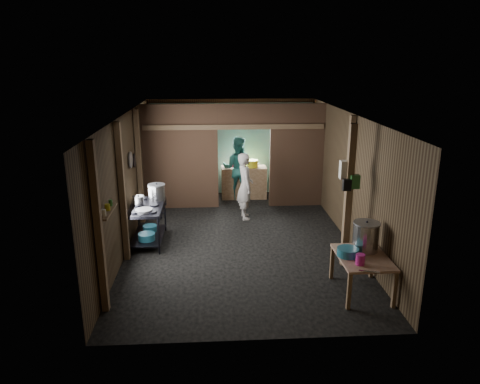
{
  "coord_description": "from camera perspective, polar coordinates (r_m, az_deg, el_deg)",
  "views": [
    {
      "loc": [
        -0.53,
        -8.69,
        3.66
      ],
      "look_at": [
        0.0,
        -0.2,
        1.1
      ],
      "focal_mm": 33.48,
      "sensor_mm": 36.0,
      "label": 1
    }
  ],
  "objects": [
    {
      "name": "blue_tub_back",
      "position": [
        9.64,
        -11.41,
        -4.54
      ],
      "size": [
        0.29,
        0.29,
        0.12
      ],
      "primitive_type": "cylinder",
      "color": "#256D84",
      "rests_on": "gas_range"
    },
    {
      "name": "red_cup",
      "position": [
        11.97,
        -0.71,
        3.55
      ],
      "size": [
        0.13,
        0.13,
        0.16
      ],
      "primitive_type": "cylinder",
      "color": "red",
      "rests_on": "back_counter"
    },
    {
      "name": "bag_black",
      "position": [
        7.95,
        13.46,
        0.89
      ],
      "size": [
        0.14,
        0.1,
        0.2
      ],
      "primitive_type": "cube",
      "color": "black",
      "rests_on": "post_free"
    },
    {
      "name": "wall_back",
      "position": [
        12.42,
        -1.06,
        5.79
      ],
      "size": [
        4.5,
        0.0,
        2.6
      ],
      "primitive_type": "cube",
      "color": "#4F3E27",
      "rests_on": "ground"
    },
    {
      "name": "floor",
      "position": [
        9.44,
        -0.08,
        -6.06
      ],
      "size": [
        4.5,
        7.0,
        0.0
      ],
      "primitive_type": "cube",
      "color": "black",
      "rests_on": "ground"
    },
    {
      "name": "post_left_a",
      "position": [
        6.73,
        -17.58,
        -4.57
      ],
      "size": [
        0.1,
        0.12,
        2.6
      ],
      "primitive_type": "cube",
      "color": "#8E7052",
      "rests_on": "floor"
    },
    {
      "name": "stock_pot",
      "position": [
        7.57,
        15.73,
        -5.56
      ],
      "size": [
        0.52,
        0.52,
        0.51
      ],
      "primitive_type": null,
      "rotation": [
        0.0,
        0.0,
        0.22
      ],
      "color": "#B7B7B8",
      "rests_on": "prep_table"
    },
    {
      "name": "turquoise_panel",
      "position": [
        12.38,
        -1.05,
        5.52
      ],
      "size": [
        4.4,
        0.06,
        2.5
      ],
      "primitive_type": "cube",
      "color": "#7EAFA7",
      "rests_on": "wall_back"
    },
    {
      "name": "wall_clock",
      "position": [
        12.24,
        0.12,
        8.48
      ],
      "size": [
        0.2,
        0.03,
        0.2
      ],
      "primitive_type": "cylinder",
      "rotation": [
        1.57,
        0.0,
        0.0
      ],
      "color": "silver",
      "rests_on": "wall_back"
    },
    {
      "name": "pan_lid_big",
      "position": [
        9.46,
        -13.75,
        4.0
      ],
      "size": [
        0.03,
        0.34,
        0.34
      ],
      "primitive_type": "cylinder",
      "rotation": [
        0.0,
        1.57,
        0.0
      ],
      "color": "gray",
      "rests_on": "wall_left"
    },
    {
      "name": "post_free",
      "position": [
        8.11,
        13.66,
        -0.65
      ],
      "size": [
        0.12,
        0.12,
        2.6
      ],
      "primitive_type": "cube",
      "color": "#8E7052",
      "rests_on": "floor"
    },
    {
      "name": "jar_white",
      "position": [
        6.9,
        -16.98,
        -2.55
      ],
      "size": [
        0.07,
        0.07,
        0.1
      ],
      "primitive_type": "cylinder",
      "color": "silver",
      "rests_on": "wall_shelf"
    },
    {
      "name": "wall_left",
      "position": [
        9.16,
        -14.27,
        1.31
      ],
      "size": [
        0.0,
        7.0,
        2.6
      ],
      "primitive_type": "cube",
      "color": "#4F3E27",
      "rests_on": "ground"
    },
    {
      "name": "stove_pot_large",
      "position": [
        9.51,
        -10.55,
        -0.08
      ],
      "size": [
        0.48,
        0.48,
        0.36
      ],
      "primitive_type": null,
      "rotation": [
        0.0,
        0.0,
        0.42
      ],
      "color": "#B7B7B8",
      "rests_on": "gas_range"
    },
    {
      "name": "post_left_b",
      "position": [
        8.4,
        -14.76,
        -0.13
      ],
      "size": [
        0.1,
        0.12,
        2.6
      ],
      "primitive_type": "cube",
      "color": "#8E7052",
      "rests_on": "floor"
    },
    {
      "name": "bag_white",
      "position": [
        8.04,
        13.38,
        2.78
      ],
      "size": [
        0.22,
        0.15,
        0.32
      ],
      "primitive_type": "cube",
      "color": "silver",
      "rests_on": "post_free"
    },
    {
      "name": "wall_right",
      "position": [
        9.42,
        13.72,
        1.76
      ],
      "size": [
        0.0,
        7.0,
        2.6
      ],
      "primitive_type": "cube",
      "color": "#4F3E27",
      "rests_on": "ground"
    },
    {
      "name": "partition_left",
      "position": [
        11.17,
        -7.59,
        4.4
      ],
      "size": [
        1.85,
        0.1,
        2.6
      ],
      "primitive_type": "cube",
      "color": "#48311F",
      "rests_on": "floor"
    },
    {
      "name": "partition_right",
      "position": [
        11.34,
        7.24,
        4.6
      ],
      "size": [
        1.35,
        0.1,
        2.6
      ],
      "primitive_type": "cube",
      "color": "#48311F",
      "rests_on": "floor"
    },
    {
      "name": "wall_front",
      "position": [
        5.72,
        2.07,
        -7.6
      ],
      "size": [
        4.5,
        0.0,
        2.6
      ],
      "primitive_type": "cube",
      "color": "#4F3E27",
      "rests_on": "ground"
    },
    {
      "name": "bag_green",
      "position": [
        7.99,
        14.4,
        1.29
      ],
      "size": [
        0.16,
        0.12,
        0.24
      ],
      "primitive_type": "cube",
      "color": "#2A6A2D",
      "rests_on": "post_free"
    },
    {
      "name": "partition_header",
      "position": [
        11.0,
        0.53,
        9.65
      ],
      "size": [
        1.3,
        0.1,
        0.6
      ],
      "primitive_type": "cube",
      "color": "#48311F",
      "rests_on": "wall_back"
    },
    {
      "name": "wall_shelf",
      "position": [
        7.15,
        -16.49,
        -2.38
      ],
      "size": [
        0.14,
        0.8,
        0.03
      ],
      "primitive_type": "cube",
      "color": "#8E7052",
      "rests_on": "wall_left"
    },
    {
      "name": "gas_range",
      "position": [
        9.35,
        -11.67,
        -4.03
      ],
      "size": [
        0.69,
        1.34,
        0.79
      ],
      "primitive_type": null,
      "color": "black",
      "rests_on": "floor"
    },
    {
      "name": "yellow_tub",
      "position": [
        11.99,
        1.53,
        3.65
      ],
      "size": [
        0.34,
        0.34,
        0.19
      ],
      "primitive_type": "cylinder",
      "color": "gold",
      "rests_on": "back_counter"
    },
    {
      "name": "blue_tub_front",
      "position": [
        9.18,
        -11.82,
        -5.59
      ],
      "size": [
        0.34,
        0.34,
        0.14
      ],
      "primitive_type": "cylinder",
      "color": "#256D84",
      "rests_on": "gas_range"
    },
    {
      "name": "back_counter",
      "position": [
        12.11,
        0.49,
        1.25
      ],
      "size": [
        1.2,
        0.5,
        0.85
      ],
      "primitive_type": "cube",
      "color": "#8E7052",
      "rests_on": "floor"
    },
    {
      "name": "cross_beam",
      "position": [
        10.97,
        -0.77,
        8.31
      ],
      "size": [
        4.4,
        0.12,
        0.12
      ],
      "primitive_type": "cube",
      "color": "#8E7052",
      "rests_on": "wall_left"
    },
    {
      "name": "stove_pot_med",
      "position": [
        9.31,
        -12.8,
        -1.1
      ],
      "size": [
        0.28,
        0.28,
        0.2
      ],
      "primitive_type": null,
      "rotation": [
        0.0,
        0.0,
        -0.24
      ],
      "color": "#B7B7B8",
      "rests_on": "gas_range"
    },
    {
      "name": "worker_back",
      "position": [
        11.92,
        -0.33,
        3.07
      ],
      "size": [
        0.93,
        0.79,
        1.68
      ],
      "primitive_type": "imported",
      "rotation": [
        0.0,
        0.0,
        2.94
      ],
      "color": "#256A62",
      "rests_on": "floor"
    },
    {
      "name": "jar_yellow",
      "position": [
        7.13,
        -16.54,
        -1.89
      ],
      "size": [
        0.08,
        0.08,
        0.1
      ],
      "primitive_type": "cylinder",
      "color": "gold",
      "rests_on": "wall_shelf"
    },
    {
      "name": "prep_table",
      "position": [
        7.57,
        15.22,
        -10.08
      ],
      "size": [
        0.78,
        1.07,
        0.63
      ],
      "primitive_type": null,
      "color": "tan",
      "rests_on": "floor"
    },
    {
      "name": "wash_basin",
      "position": [
        7.37,
        13.59,
        -7.45
      ],
      "size": [
        0.44,
        0.44,
        0.13
      ],
      "primitive_type": "cylinder",
      "rotation": [
        0.0,
        0.0,
        0.34
      ],
      "color": "#256D84",
      "rests_on": "prep_table"
    },
    {
      "name": "jar_green",
      "position": [
        7.33,
        -16.17,
        -1.34
      ],
      "size": [
        0.06,
        0.06,
        0.1
      ],
      "primitive_type": "cylinder",
      "color": "#2A6A2D",
      "rests_on": "wall_shelf"
    },
    {
      "name": "pan_lid_small",
      "position": [
        9.86,
        -13.32,
        3.95
      ],
      "size": [
        0.03,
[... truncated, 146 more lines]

